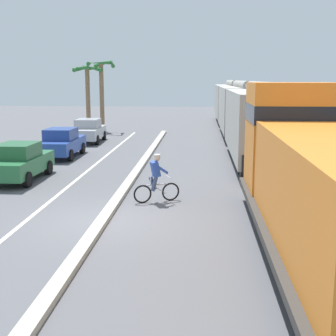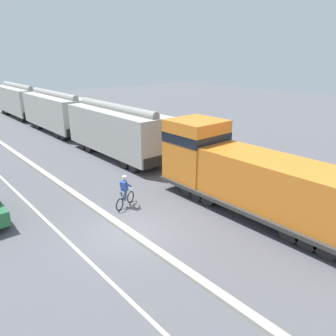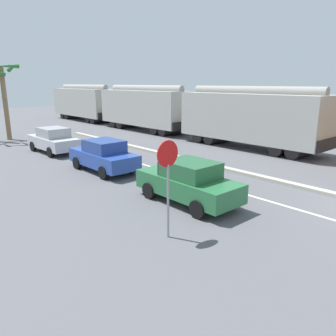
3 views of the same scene
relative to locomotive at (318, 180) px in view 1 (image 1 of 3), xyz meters
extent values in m
plane|color=#56565B|center=(-5.93, 1.96, -1.80)|extent=(120.00, 120.00, 0.00)
cube|color=#B2AD9E|center=(-5.93, 7.96, -1.72)|extent=(0.36, 36.00, 0.16)
cube|color=silver|center=(-8.33, 7.96, -1.79)|extent=(0.14, 36.00, 0.01)
cube|color=orange|center=(0.00, -1.44, 0.10)|extent=(2.70, 9.86, 2.40)
cube|color=orange|center=(0.00, 3.56, 0.65)|extent=(2.80, 2.80, 3.50)
cube|color=black|center=(0.00, 3.56, 1.44)|extent=(2.83, 2.83, 0.56)
cube|color=#383533|center=(0.00, -0.84, -1.10)|extent=(3.10, 11.60, 0.20)
cylinder|color=#4C4947|center=(0.00, -0.84, -1.25)|extent=(1.10, 3.00, 1.10)
cylinder|color=black|center=(0.00, 3.15, -1.30)|extent=(2.40, 1.00, 1.00)
cylinder|color=black|center=(0.00, 2.35, -1.30)|extent=(2.40, 1.00, 1.00)
cylinder|color=black|center=(0.00, 1.55, -1.30)|extent=(2.40, 1.00, 1.00)
cube|color=#AAA7A0|center=(0.00, 12.16, 0.35)|extent=(2.90, 10.40, 3.10)
cylinder|color=gray|center=(0.00, 12.16, 2.08)|extent=(0.60, 9.88, 0.60)
cube|color=black|center=(0.00, 17.41, -0.85)|extent=(2.61, 0.10, 0.70)
cube|color=black|center=(0.00, 6.91, -0.85)|extent=(2.61, 0.10, 0.70)
cylinder|color=black|center=(0.00, 15.93, -1.35)|extent=(2.46, 0.90, 0.90)
cylinder|color=black|center=(0.00, 14.83, -1.35)|extent=(2.46, 0.90, 0.90)
cylinder|color=black|center=(0.00, 9.48, -1.35)|extent=(2.46, 0.90, 0.90)
cylinder|color=black|center=(0.00, 8.38, -1.35)|extent=(2.46, 0.90, 0.90)
cube|color=#ACAAA2|center=(0.00, 23.76, 0.35)|extent=(2.90, 10.40, 3.10)
cylinder|color=gray|center=(0.00, 23.76, 2.08)|extent=(0.60, 9.88, 0.60)
cube|color=black|center=(0.00, 29.01, -0.85)|extent=(2.61, 0.10, 0.70)
cube|color=black|center=(0.00, 18.51, -0.85)|extent=(2.61, 0.10, 0.70)
cylinder|color=black|center=(0.00, 27.53, -1.35)|extent=(2.46, 0.90, 0.90)
cylinder|color=black|center=(0.00, 26.43, -1.35)|extent=(2.46, 0.90, 0.90)
cylinder|color=black|center=(0.00, 21.08, -1.35)|extent=(2.46, 0.90, 0.90)
cylinder|color=black|center=(0.00, 19.98, -1.35)|extent=(2.46, 0.90, 0.90)
cube|color=#AAA8A0|center=(0.00, 35.36, 0.35)|extent=(2.90, 10.40, 3.10)
cylinder|color=gray|center=(0.00, 35.36, 2.08)|extent=(0.60, 9.88, 0.60)
cube|color=black|center=(0.00, 40.61, -0.85)|extent=(2.61, 0.10, 0.70)
cube|color=black|center=(0.00, 30.11, -0.85)|extent=(2.61, 0.10, 0.70)
cylinder|color=black|center=(0.00, 39.13, -1.35)|extent=(2.46, 0.90, 0.90)
cylinder|color=black|center=(0.00, 38.03, -1.35)|extent=(2.46, 0.90, 0.90)
cylinder|color=black|center=(0.00, 32.68, -1.35)|extent=(2.46, 0.90, 0.90)
cylinder|color=black|center=(0.00, 31.58, -1.35)|extent=(2.46, 0.90, 0.90)
cube|color=#286B3D|center=(-10.73, 7.51, -1.13)|extent=(1.74, 4.22, 0.70)
cube|color=#225B34|center=(-10.73, 7.36, -0.48)|extent=(1.52, 1.91, 0.60)
cube|color=#1E232D|center=(-10.72, 8.36, -0.53)|extent=(1.43, 0.13, 0.51)
cylinder|color=black|center=(-11.53, 8.82, -1.48)|extent=(0.23, 0.64, 0.64)
cylinder|color=black|center=(-9.91, 8.81, -1.48)|extent=(0.23, 0.64, 0.64)
cylinder|color=black|center=(-9.94, 6.20, -1.48)|extent=(0.23, 0.64, 0.64)
cube|color=#28479E|center=(-10.68, 13.58, -1.13)|extent=(1.71, 4.20, 0.70)
cube|color=navy|center=(-10.68, 13.43, -0.48)|extent=(1.51, 1.90, 0.60)
cube|color=#1E232D|center=(-10.68, 14.43, -0.53)|extent=(1.43, 0.12, 0.51)
cylinder|color=black|center=(-11.49, 14.88, -1.48)|extent=(0.22, 0.64, 0.64)
cylinder|color=black|center=(-9.88, 14.89, -1.48)|extent=(0.22, 0.64, 0.64)
cylinder|color=black|center=(-11.48, 12.28, -1.48)|extent=(0.22, 0.64, 0.64)
cylinder|color=black|center=(-9.87, 12.28, -1.48)|extent=(0.22, 0.64, 0.64)
cube|color=#B7BABF|center=(-10.65, 19.79, -1.13)|extent=(1.81, 4.24, 0.70)
cube|color=#9C9EA2|center=(-10.65, 19.64, -0.48)|extent=(1.55, 1.94, 0.60)
cube|color=#1E232D|center=(-10.67, 20.64, -0.53)|extent=(1.43, 0.16, 0.51)
cylinder|color=black|center=(-11.49, 21.07, -1.48)|extent=(0.24, 0.65, 0.64)
cylinder|color=black|center=(-9.88, 21.11, -1.48)|extent=(0.24, 0.65, 0.64)
cylinder|color=black|center=(-11.42, 18.47, -1.48)|extent=(0.24, 0.65, 0.64)
cylinder|color=black|center=(-9.81, 18.51, -1.48)|extent=(0.24, 0.65, 0.64)
torus|color=black|center=(-4.02, 4.50, -1.47)|extent=(0.63, 0.32, 0.66)
torus|color=black|center=(-4.99, 4.07, -1.47)|extent=(0.63, 0.32, 0.66)
cylinder|color=silver|center=(-4.50, 4.29, -1.17)|extent=(0.74, 0.36, 0.05)
cylinder|color=silver|center=(-4.41, 4.33, -1.35)|extent=(0.46, 0.24, 0.36)
cylinder|color=silver|center=(-4.71, 4.20, -1.02)|extent=(0.04, 0.04, 0.30)
cylinder|color=silver|center=(-4.10, 4.46, -0.92)|extent=(0.23, 0.45, 0.04)
cylinder|color=#38476B|center=(-4.65, 4.33, -1.12)|extent=(0.33, 0.25, 0.52)
cylinder|color=#38476B|center=(-4.57, 4.15, -1.12)|extent=(0.30, 0.23, 0.52)
cube|color=#2D4CA5|center=(-4.55, 4.27, -0.60)|extent=(0.44, 0.44, 0.57)
sphere|color=beige|center=(-4.49, 4.29, -0.21)|extent=(0.22, 0.22, 0.22)
cylinder|color=white|center=(-4.49, 4.29, -0.11)|extent=(0.22, 0.22, 0.05)
cylinder|color=#2D4CA5|center=(-4.43, 4.49, -0.60)|extent=(0.46, 0.27, 0.36)
cylinder|color=#2D4CA5|center=(-4.30, 4.20, -0.60)|extent=(0.46, 0.27, 0.36)
cylinder|color=#846647|center=(-11.19, 26.97, 0.97)|extent=(0.36, 0.36, 5.52)
cone|color=#2D7033|center=(-10.30, 27.04, 3.78)|extent=(0.46, 1.84, 0.76)
cone|color=#2D7033|center=(-11.09, 27.86, 3.78)|extent=(1.85, 0.53, 0.75)
cone|color=#2D7033|center=(-12.09, 26.90, 3.78)|extent=(0.46, 1.84, 0.49)
cone|color=#2D7033|center=(-11.02, 26.09, 3.78)|extent=(1.84, 0.65, 0.38)
cylinder|color=#846647|center=(-12.35, 26.90, 0.77)|extent=(0.36, 0.36, 5.13)
cone|color=#2D7033|center=(-11.45, 26.82, 3.38)|extent=(0.49, 1.85, 0.68)
cone|color=#2D7033|center=(-11.95, 27.71, 3.38)|extent=(1.77, 1.08, 0.42)
cone|color=#2D7033|center=(-12.75, 27.71, 3.38)|extent=(1.78, 1.09, 0.60)
cone|color=#2D7033|center=(-13.25, 26.83, 3.38)|extent=(0.46, 1.85, 0.69)
cone|color=#2D7033|center=(-12.79, 26.12, 3.38)|extent=(1.73, 1.16, 0.38)
cone|color=#2D7033|center=(-11.79, 26.20, 3.38)|extent=(1.63, 1.39, 0.69)
camera|label=1|loc=(-2.99, -11.78, 2.52)|focal=50.00mm
camera|label=2|loc=(-13.07, -9.21, 5.90)|focal=35.00mm
camera|label=3|loc=(-19.12, -0.67, 2.61)|focal=35.00mm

